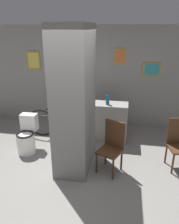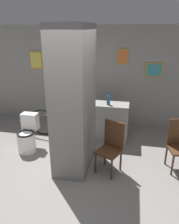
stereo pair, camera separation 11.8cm
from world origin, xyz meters
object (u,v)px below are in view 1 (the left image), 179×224
(chair_near_pillar, at_px, (112,145))
(bottle_tall, at_px, (108,99))
(chair_by_doorway, at_px, (179,142))
(toilet, at_px, (27,137))
(bicycle, at_px, (61,124))

(chair_near_pillar, height_order, bottle_tall, bottle_tall)
(bottle_tall, bearing_deg, chair_by_doorway, -28.85)
(chair_by_doorway, xyz_separation_m, bottle_tall, (-1.43, 0.79, 0.51))
(chair_by_doorway, relative_size, bottle_tall, 3.04)
(chair_near_pillar, xyz_separation_m, chair_by_doorway, (1.23, 0.33, 0.00))
(bottle_tall, bearing_deg, toilet, -154.94)
(toilet, xyz_separation_m, bottle_tall, (1.64, 0.77, 0.69))
(bicycle, relative_size, bottle_tall, 5.31)
(bottle_tall, bearing_deg, bicycle, -178.84)
(bicycle, bearing_deg, toilet, -125.48)
(toilet, bearing_deg, bicycle, 54.52)
(bicycle, bearing_deg, chair_near_pillar, -39.93)
(chair_near_pillar, distance_m, bottle_tall, 1.25)
(chair_near_pillar, bearing_deg, bottle_tall, 123.97)
(chair_by_doorway, bearing_deg, toilet, 167.56)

